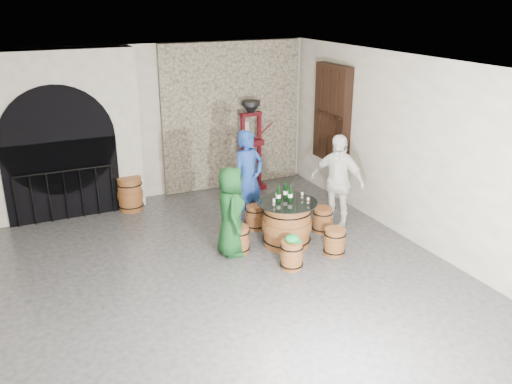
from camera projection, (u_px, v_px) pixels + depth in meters
name	position (u px, v px, depth m)	size (l,w,h in m)	color
ground	(225.00, 277.00, 8.38)	(8.00, 8.00, 0.00)	#2F2F32
wall_back	(151.00, 123.00, 11.23)	(8.00, 8.00, 0.00)	silver
wall_front	(404.00, 323.00, 4.43)	(8.00, 8.00, 0.00)	silver
wall_right	(414.00, 152.00, 9.22)	(8.00, 8.00, 0.00)	silver
ceiling	(220.00, 67.00, 7.28)	(8.00, 8.00, 0.00)	beige
stone_facing_panel	(232.00, 116.00, 11.89)	(3.20, 0.12, 3.18)	#A0967F
arched_opening	(57.00, 137.00, 10.26)	(3.10, 0.60, 3.19)	silver
shuttered_window	(332.00, 114.00, 11.14)	(0.23, 1.10, 2.00)	black
barrel_table	(287.00, 223.00, 9.36)	(1.04, 1.04, 0.80)	brown
barrel_stool_left	(239.00, 239.00, 9.13)	(0.38, 0.38, 0.47)	brown
barrel_stool_far	(255.00, 217.00, 10.06)	(0.38, 0.38, 0.47)	brown
barrel_stool_right	(323.00, 220.00, 9.92)	(0.38, 0.38, 0.47)	brown
barrel_stool_near_right	(335.00, 242.00, 9.05)	(0.38, 0.38, 0.47)	brown
barrel_stool_near_left	(292.00, 255.00, 8.59)	(0.38, 0.38, 0.47)	brown
green_cap	(292.00, 239.00, 8.49)	(0.26, 0.22, 0.12)	#0D9841
person_green	(231.00, 211.00, 8.91)	(0.75, 0.49, 1.53)	#12421A
person_blue	(248.00, 179.00, 9.97)	(0.67, 0.44, 1.83)	navy
person_white	(337.00, 182.00, 9.88)	(1.05, 0.44, 1.79)	white
wine_bottle_left	(279.00, 194.00, 9.17)	(0.08, 0.08, 0.32)	black
wine_bottle_center	(290.00, 194.00, 9.20)	(0.08, 0.08, 0.32)	black
wine_bottle_right	(286.00, 191.00, 9.34)	(0.08, 0.08, 0.32)	black
tasting_glass_a	(274.00, 203.00, 9.05)	(0.05, 0.05, 0.10)	#C17B25
tasting_glass_b	(302.00, 195.00, 9.38)	(0.05, 0.05, 0.10)	#C17B25
tasting_glass_c	(276.00, 196.00, 9.35)	(0.05, 0.05, 0.10)	#C17B25
tasting_glass_d	(289.00, 193.00, 9.49)	(0.05, 0.05, 0.10)	#C17B25
tasting_glass_e	(308.00, 200.00, 9.14)	(0.05, 0.05, 0.10)	#C17B25
tasting_glass_f	(274.00, 201.00, 9.10)	(0.05, 0.05, 0.10)	#C17B25
side_barrel	(130.00, 194.00, 10.88)	(0.51, 0.51, 0.68)	brown
corking_press	(251.00, 139.00, 11.80)	(0.84, 0.50, 1.98)	#540E17
control_box	(244.00, 127.00, 12.01)	(0.18, 0.10, 0.22)	silver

